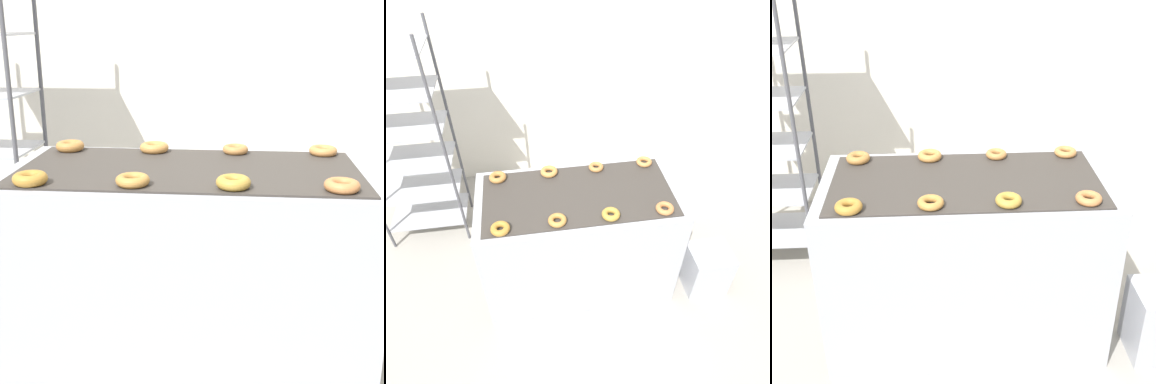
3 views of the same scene
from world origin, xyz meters
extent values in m
cube|color=silver|center=(0.00, 2.12, 1.40)|extent=(8.00, 0.05, 2.80)
cube|color=#A8AAB2|center=(0.00, 0.60, 0.46)|extent=(1.41, 0.71, 0.91)
cube|color=#38332D|center=(0.00, 0.60, 0.92)|extent=(1.30, 0.62, 0.01)
cube|color=#262628|center=(0.39, 0.29, 0.64)|extent=(0.12, 0.07, 0.10)
cylinder|color=#4C4C51|center=(-0.94, 1.18, 0.93)|extent=(0.02, 0.02, 1.85)
cylinder|color=#4C4C51|center=(-0.94, 1.61, 0.93)|extent=(0.02, 0.02, 1.85)
torus|color=#A6742B|center=(-0.53, 0.34, 0.94)|extent=(0.12, 0.12, 0.04)
torus|color=#AC7636|center=(-0.17, 0.36, 0.94)|extent=(0.12, 0.12, 0.04)
torus|color=#A78031|center=(0.17, 0.36, 0.94)|extent=(0.12, 0.12, 0.04)
torus|color=#B4713D|center=(0.54, 0.36, 0.94)|extent=(0.12, 0.12, 0.04)
torus|color=#A87035|center=(-0.54, 0.85, 0.94)|extent=(0.12, 0.12, 0.04)
torus|color=#B87C3C|center=(-0.17, 0.86, 0.94)|extent=(0.12, 0.12, 0.04)
torus|color=#AD733B|center=(0.18, 0.86, 0.94)|extent=(0.11, 0.11, 0.03)
torus|color=#B97B3F|center=(0.55, 0.87, 0.94)|extent=(0.12, 0.12, 0.03)
camera|label=1|loc=(0.19, -1.38, 1.46)|focal=50.00mm
camera|label=2|loc=(-0.30, -1.29, 2.64)|focal=35.00mm
camera|label=3|loc=(-0.15, -1.70, 2.10)|focal=50.00mm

